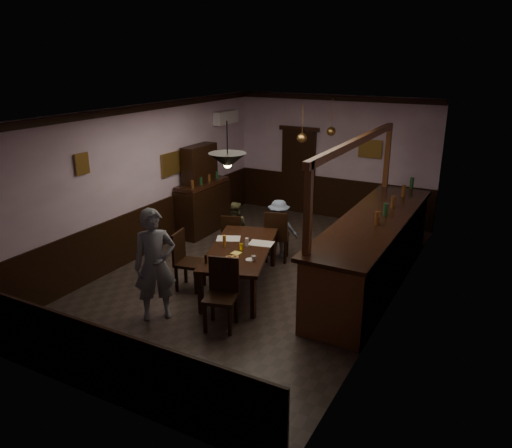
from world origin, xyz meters
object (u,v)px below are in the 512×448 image
Objects in this scene: chair_far_left at (232,234)px; sideboard at (202,198)px; person_seated_left at (235,228)px; pendant_brass_mid at (302,138)px; soda_can at (241,247)px; pendant_brass_far at (331,131)px; pendant_iron at (228,161)px; chair_far_right at (277,234)px; bar_counter at (373,250)px; person_standing at (155,265)px; person_seated_right at (279,228)px; chair_side at (185,258)px; dining_table at (240,251)px; chair_near at (222,290)px; coffee_cup at (254,258)px.

sideboard reaches higher than chair_far_left.
person_seated_left reaches higher than chair_far_left.
soda_can is at bearing -90.01° from pendant_brass_mid.
pendant_brass_far is at bearing -136.13° from person_seated_left.
pendant_iron reaches higher than sideboard.
chair_far_right is 0.23× the size of bar_counter.
chair_far_right is 0.59× the size of person_standing.
person_standing is 3.19m from person_seated_right.
pendant_brass_mid is (0.90, 1.29, 1.80)m from chair_far_left.
pendant_brass_far is at bearing -25.91° from chair_side.
dining_table is 2.26× the size of chair_near.
person_seated_left is (-0.29, 2.85, -0.33)m from person_standing.
pendant_brass_mid is 1.00× the size of pendant_brass_far.
bar_counter is at bearing 49.26° from pendant_iron.
person_seated_left reaches higher than soda_can.
pendant_brass_far reaches higher than coffee_cup.
pendant_brass_far reaches higher than person_seated_left.
dining_table is 2.33m from bar_counter.
chair_far_left reaches higher than soda_can.
dining_table is 2.20× the size of person_seated_left.
chair_near is 0.88m from coffee_cup.
dining_table is 0.96m from chair_side.
pendant_iron reaches higher than chair_near.
dining_table is 1.35m from chair_far_right.
pendant_iron is 0.84× the size of pendant_brass_far.
coffee_cup is at bearing 111.00° from person_seated_left.
person_standing is 2.17× the size of pendant_brass_far.
person_standing is 3.79m from bar_counter.
person_standing is 2.88m from person_seated_left.
chair_side is 3.45m from pendant_brass_mid.
pendant_iron reaches higher than coffee_cup.
person_seated_left is 0.24× the size of bar_counter.
chair_far_left is 0.86× the size of chair_near.
pendant_brass_far is (-1.69, 2.27, 1.65)m from bar_counter.
chair_far_left is at bearing 113.37° from coffee_cup.
chair_near is 0.90× the size of person_seated_right.
chair_far_left is 0.94m from person_seated_right.
pendant_brass_far is (1.11, 3.98, 1.73)m from chair_side.
sideboard is at bearing -58.02° from chair_far_left.
person_seated_right reaches higher than chair_side.
dining_table is 1.36× the size of person_standing.
chair_side is at bearing -107.83° from pendant_brass_mid.
pendant_iron is (-0.23, -0.36, 1.63)m from coffee_cup.
soda_can is 0.15× the size of pendant_brass_far.
soda_can is (0.13, -1.72, 0.22)m from person_seated_right.
sideboard reaches higher than soda_can.
soda_can is at bearing 104.15° from pendant_iron.
pendant_brass_mid reaches higher than soda_can.
chair_side is at bearing 74.79° from person_seated_left.
chair_near is (0.36, -2.59, 0.01)m from chair_far_right.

